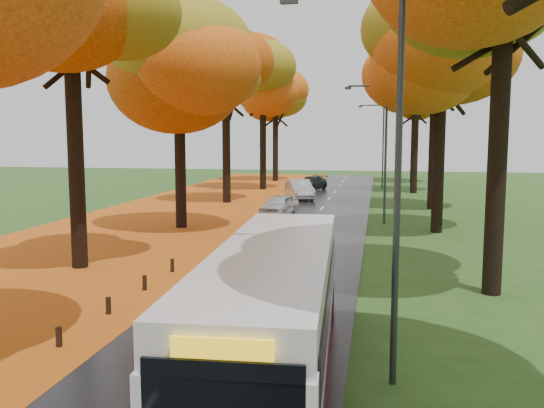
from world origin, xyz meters
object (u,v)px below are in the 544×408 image
(bus, at_px, (274,307))
(car_white, at_px, (279,205))
(streetlamp_far, at_px, (380,139))
(car_silver, at_px, (300,189))
(streetlamp_mid, at_px, (381,142))
(car_dark, at_px, (311,183))
(streetlamp_near, at_px, (385,156))

(bus, relative_size, car_white, 2.69)
(streetlamp_far, distance_m, car_silver, 12.68)
(streetlamp_mid, height_order, bus, streetlamp_mid)
(streetlamp_mid, xyz_separation_m, car_dark, (-6.23, 19.18, -4.04))
(bus, relative_size, car_dark, 2.41)
(bus, bearing_deg, car_dark, 92.38)
(streetlamp_far, xyz_separation_m, car_white, (-6.26, -20.04, -4.01))
(streetlamp_near, relative_size, bus, 0.76)
(streetlamp_near, height_order, car_silver, streetlamp_near)
(streetlamp_near, height_order, car_white, streetlamp_near)
(streetlamp_mid, relative_size, streetlamp_far, 1.00)
(streetlamp_far, distance_m, car_dark, 7.94)
(streetlamp_mid, distance_m, car_white, 7.69)
(streetlamp_near, relative_size, streetlamp_far, 1.00)
(streetlamp_mid, bearing_deg, car_silver, 118.26)
(streetlamp_far, xyz_separation_m, car_dark, (-6.23, -2.82, -4.04))
(bus, height_order, car_dark, bus)
(streetlamp_mid, distance_m, car_silver, 13.86)
(car_silver, height_order, car_dark, car_silver)
(car_white, distance_m, car_dark, 17.23)
(bus, height_order, car_silver, bus)
(streetlamp_near, bearing_deg, bus, 178.72)
(streetlamp_mid, xyz_separation_m, bus, (-2.25, -21.95, -3.24))
(streetlamp_near, distance_m, car_white, 25.08)
(car_white, height_order, car_dark, car_white)
(car_silver, bearing_deg, bus, -102.61)
(bus, xyz_separation_m, car_silver, (-4.04, 33.66, -0.67))
(car_white, bearing_deg, car_silver, 101.37)
(car_silver, distance_m, car_dark, 7.47)
(streetlamp_mid, xyz_separation_m, car_silver, (-6.30, 11.71, -3.91))
(car_dark, bearing_deg, bus, -65.44)
(bus, height_order, car_white, bus)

